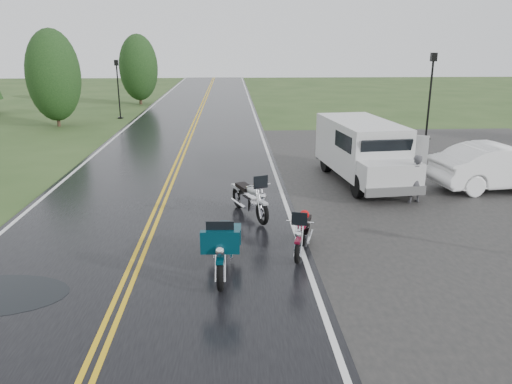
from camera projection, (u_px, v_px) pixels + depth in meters
The scene contains 13 objects.
ground at pixel (137, 262), 11.27m from camera, with size 120.00×120.00×0.00m, color #2D471E.
road at pixel (179, 160), 20.83m from camera, with size 8.00×100.00×0.04m, color black.
parking_pad at pixel (497, 191), 16.59m from camera, with size 14.00×24.00×0.03m, color black.
motorcycle_red at pixel (298, 242), 10.92m from camera, with size 0.70×1.93×1.14m, color maroon, non-canonical shape.
motorcycle_teal at pixel (220, 260), 9.67m from camera, with size 0.87×2.38×1.41m, color #05303C, non-canonical shape.
motorcycle_silver at pixel (262, 203), 13.21m from camera, with size 0.81×2.23×1.32m, color #A7ABAF, non-canonical shape.
van_white at pixel (360, 165), 15.53m from camera, with size 2.07×5.51×2.17m, color silver, non-canonical shape.
person_at_van at pixel (415, 180), 15.14m from camera, with size 0.54×0.36×1.49m, color #434348.
sedan_white at pixel (501, 167), 16.59m from camera, with size 1.61×4.61×1.52m, color white.
lamp_post_far_left at pixel (118, 89), 31.73m from camera, with size 0.32×0.32×3.72m, color black, non-canonical shape.
lamp_post_far_right at pixel (430, 97), 24.70m from camera, with size 0.37×0.37×4.31m, color black, non-canonical shape.
tree_left_mid at pixel (55, 85), 28.59m from camera, with size 3.02×3.02×4.72m, color #1E3D19, non-canonical shape.
tree_left_far at pixel (139, 75), 38.89m from camera, with size 2.98×2.98×4.59m, color #1E3D19, non-canonical shape.
Camera 1 is at (2.16, -10.46, 4.77)m, focal length 35.00 mm.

